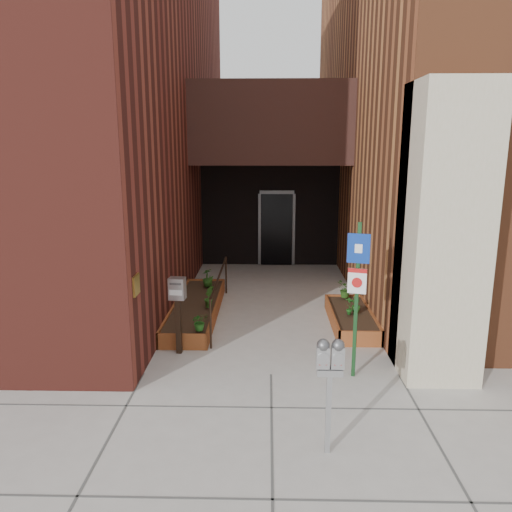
{
  "coord_description": "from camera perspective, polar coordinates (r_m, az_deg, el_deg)",
  "views": [
    {
      "loc": [
        -0.06,
        -7.18,
        3.53
      ],
      "look_at": [
        -0.28,
        1.8,
        1.49
      ],
      "focal_mm": 35.0,
      "sensor_mm": 36.0,
      "label": 1
    }
  ],
  "objects": [
    {
      "name": "planter_left",
      "position": [
        10.56,
        -6.86,
        -6.09
      ],
      "size": [
        0.9,
        3.6,
        0.3
      ],
      "color": "brown",
      "rests_on": "ground"
    },
    {
      "name": "shrub_right_b",
      "position": [
        9.79,
        10.68,
        -5.61
      ],
      "size": [
        0.25,
        0.25,
        0.36
      ],
      "primitive_type": "imported",
      "rotation": [
        0.0,
        0.0,
        2.64
      ],
      "color": "#1B5819",
      "rests_on": "planter_right"
    },
    {
      "name": "payment_dropbox",
      "position": [
        8.52,
        -8.95,
        -4.9
      ],
      "size": [
        0.28,
        0.23,
        1.34
      ],
      "color": "black",
      "rests_on": "ground"
    },
    {
      "name": "planter_right",
      "position": [
        10.12,
        10.82,
        -7.08
      ],
      "size": [
        0.8,
        2.2,
        0.3
      ],
      "color": "brown",
      "rests_on": "ground"
    },
    {
      "name": "shrub_left_a",
      "position": [
        8.91,
        -6.44,
        -7.45
      ],
      "size": [
        0.39,
        0.39,
        0.32
      ],
      "primitive_type": "imported",
      "rotation": [
        0.0,
        0.0,
        0.43
      ],
      "color": "#225C1A",
      "rests_on": "planter_left"
    },
    {
      "name": "parking_meter",
      "position": [
        5.79,
        8.45,
        -12.29
      ],
      "size": [
        0.31,
        0.15,
        1.41
      ],
      "color": "#959597",
      "rests_on": "ground"
    },
    {
      "name": "ground",
      "position": [
        8.01,
        1.71,
        -13.4
      ],
      "size": [
        80.0,
        80.0,
        0.0
      ],
      "primitive_type": "plane",
      "color": "#9E9991",
      "rests_on": "ground"
    },
    {
      "name": "handrail",
      "position": [
        10.27,
        -4.22,
        -2.99
      ],
      "size": [
        0.04,
        3.34,
        0.9
      ],
      "color": "black",
      "rests_on": "ground"
    },
    {
      "name": "shrub_left_b",
      "position": [
        10.11,
        -5.47,
        -4.77
      ],
      "size": [
        0.26,
        0.26,
        0.38
      ],
      "primitive_type": "imported",
      "rotation": [
        0.0,
        0.0,
        1.84
      ],
      "color": "#265217",
      "rests_on": "planter_left"
    },
    {
      "name": "shrub_right_c",
      "position": [
        10.82,
        10.13,
        -3.8
      ],
      "size": [
        0.45,
        0.45,
        0.36
      ],
      "primitive_type": "imported",
      "rotation": [
        0.0,
        0.0,
        4.04
      ],
      "color": "#254F16",
      "rests_on": "planter_right"
    },
    {
      "name": "shrub_left_c",
      "position": [
        11.54,
        -5.56,
        -2.47
      ],
      "size": [
        0.33,
        0.33,
        0.41
      ],
      "primitive_type": "imported",
      "rotation": [
        0.0,
        0.0,
        4.04
      ],
      "color": "#215117",
      "rests_on": "planter_left"
    },
    {
      "name": "architecture",
      "position": [
        14.15,
        0.91,
        18.66
      ],
      "size": [
        20.0,
        14.6,
        10.0
      ],
      "color": "maroon",
      "rests_on": "ground"
    },
    {
      "name": "shrub_left_d",
      "position": [
        11.2,
        -5.17,
        -3.12
      ],
      "size": [
        0.24,
        0.24,
        0.35
      ],
      "primitive_type": "imported",
      "rotation": [
        0.0,
        0.0,
        5.17
      ],
      "color": "#265919",
      "rests_on": "planter_left"
    },
    {
      "name": "shrub_right_a",
      "position": [
        9.96,
        11.38,
        -5.46
      ],
      "size": [
        0.24,
        0.24,
        0.31
      ],
      "primitive_type": "imported",
      "rotation": [
        0.0,
        0.0,
        1.0
      ],
      "color": "#1F5317",
      "rests_on": "planter_right"
    },
    {
      "name": "sign_post",
      "position": [
        7.58,
        11.48,
        -3.16
      ],
      "size": [
        0.32,
        0.12,
        2.41
      ],
      "color": "#143818",
      "rests_on": "ground"
    }
  ]
}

